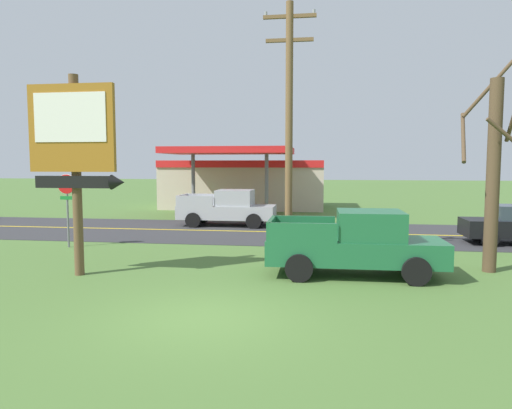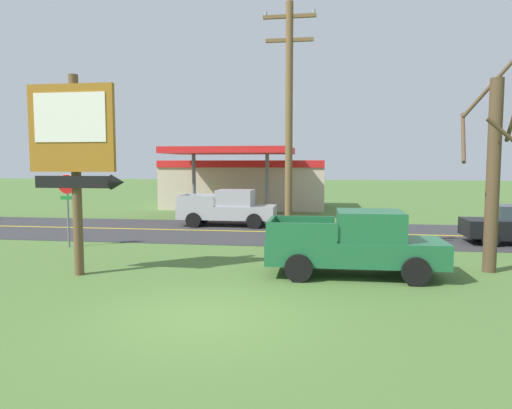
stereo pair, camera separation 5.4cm
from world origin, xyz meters
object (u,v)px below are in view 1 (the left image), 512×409
Objects in this scene: motel_sign at (75,146)px; bare_tree at (493,170)px; gas_station at (244,182)px; pickup_green_parked_on_lawn at (356,244)px; utility_pole at (289,124)px; stop_sign at (67,197)px; pickup_silver_on_road at (228,208)px.

motel_sign is 0.88× the size of bare_tree.
gas_station is 22.10m from pickup_green_parked_on_lawn.
bare_tree is at bearing -12.02° from utility_pole.
gas_station is at bearing 86.77° from motel_sign.
utility_pole reaches higher than stop_sign.
stop_sign is at bearing 123.23° from motel_sign.
motel_sign is 2.02× the size of stop_sign.
gas_station is (-11.11, 19.82, -1.21)m from bare_tree.
bare_tree is at bearing -42.56° from pickup_silver_on_road.
motel_sign is at bearing -56.77° from stop_sign.
utility_pole reaches higher than motel_sign.
utility_pole is 9.69m from pickup_silver_on_road.
bare_tree is 14.05m from pickup_silver_on_road.
stop_sign is at bearing 163.98° from pickup_green_parked_on_lawn.
stop_sign is 0.33× the size of utility_pole.
pickup_green_parked_on_lawn is at bearing -48.00° from utility_pole.
gas_station is at bearing 76.77° from stop_sign.
bare_tree is 4.81m from pickup_green_parked_on_lawn.
bare_tree is at bearing -60.73° from gas_station.
motel_sign is 22.31m from gas_station.
gas_station is at bearing 108.43° from pickup_green_parked_on_lawn.
stop_sign is 0.56× the size of pickup_green_parked_on_lawn.
bare_tree reaches higher than stop_sign.
pickup_green_parked_on_lawn is (11.15, -3.20, -1.06)m from stop_sign.
pickup_green_parked_on_lawn is 12.15m from pickup_silver_on_road.
gas_station reaches higher than pickup_green_parked_on_lawn.
motel_sign is 12.31m from pickup_silver_on_road.
pickup_green_parked_on_lawn is at bearing -59.90° from pickup_silver_on_road.
pickup_green_parked_on_lawn is at bearing -164.82° from bare_tree.
stop_sign is 9.36m from utility_pole.
utility_pole is at bearing 132.00° from pickup_green_parked_on_lawn.
motel_sign is 1.14× the size of pickup_green_parked_on_lawn.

